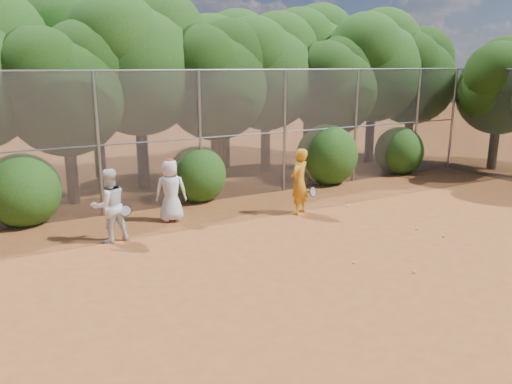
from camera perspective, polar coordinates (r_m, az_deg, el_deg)
ground at (r=11.21m, az=10.80°, el=-7.63°), size 80.00×80.00×0.00m
fence_back at (r=15.57m, az=-3.39°, el=6.59°), size 20.05×0.09×4.03m
tree_2 at (r=15.95m, az=-20.96°, el=11.40°), size 3.99×3.47×5.47m
tree_3 at (r=17.46m, az=-13.28°, el=14.79°), size 4.89×4.26×6.70m
tree_4 at (r=17.75m, az=-4.65°, el=13.04°), size 4.19×3.64×5.73m
tree_5 at (r=19.60m, az=1.22°, el=14.05°), size 4.51×3.92×6.17m
tree_6 at (r=20.16m, az=8.97°, el=12.24°), size 3.86×3.36×5.29m
tree_7 at (r=22.22m, az=13.37°, el=14.31°), size 4.77×4.14×6.53m
tree_8 at (r=23.39m, az=17.55°, el=12.89°), size 4.25×3.70×5.82m
tree_10 at (r=19.37m, az=-18.11°, el=15.09°), size 5.15×4.48×7.06m
tree_11 at (r=20.56m, az=-3.57°, el=14.36°), size 4.64×4.03×6.35m
tree_12 at (r=23.35m, az=6.15°, el=15.16°), size 5.02×4.37×6.88m
tree_13 at (r=22.35m, az=26.22°, el=11.17°), size 3.86×3.36×5.29m
bush_0 at (r=14.60m, az=-25.18°, el=0.51°), size 2.00×2.00×2.00m
bush_1 at (r=15.69m, az=-6.71°, el=2.30°), size 1.80×1.80×1.80m
bush_2 at (r=18.09m, az=8.13°, el=4.50°), size 2.20×2.20×2.20m
bush_3 at (r=20.39m, az=16.05°, el=4.76°), size 1.90×1.90×1.90m
player_yellow at (r=14.13m, az=4.96°, el=1.19°), size 0.92×0.72×1.89m
player_teen at (r=13.65m, az=-9.70°, el=0.19°), size 0.97×0.79×1.73m
player_white at (r=12.37m, az=-16.41°, el=-1.50°), size 0.96×0.85×1.78m
ball_0 at (r=13.57m, az=17.91°, el=-4.02°), size 0.07×0.07×0.07m
ball_1 at (r=10.83m, az=17.60°, el=-8.69°), size 0.07×0.07×0.07m
ball_2 at (r=13.22m, az=20.66°, el=-4.74°), size 0.07×0.07×0.07m
ball_3 at (r=10.99m, az=11.09°, el=-7.91°), size 0.07×0.07×0.07m
ball_4 at (r=15.21m, az=10.42°, el=-1.58°), size 0.07×0.07×0.07m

